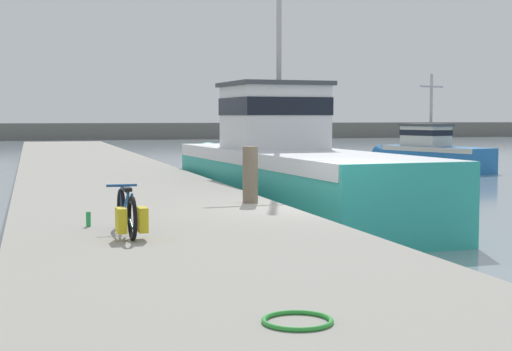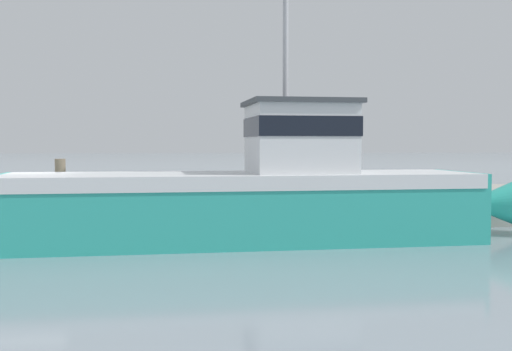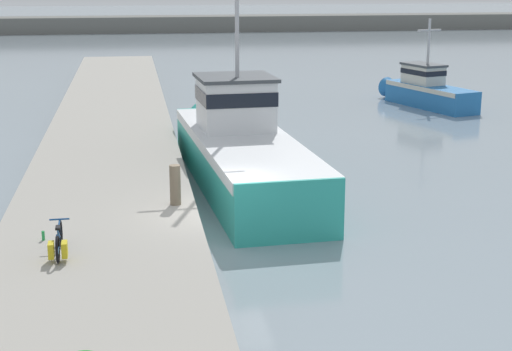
{
  "view_description": "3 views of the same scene",
  "coord_description": "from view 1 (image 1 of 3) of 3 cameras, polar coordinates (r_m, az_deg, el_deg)",
  "views": [
    {
      "loc": [
        -5.17,
        -13.56,
        2.6
      ],
      "look_at": [
        -0.6,
        2.27,
        1.36
      ],
      "focal_mm": 55.0,
      "sensor_mm": 36.0,
      "label": 1
    },
    {
      "loc": [
        17.35,
        4.38,
        2.45
      ],
      "look_at": [
        0.4,
        6.15,
        1.62
      ],
      "focal_mm": 45.0,
      "sensor_mm": 36.0,
      "label": 2
    },
    {
      "loc": [
        -2.2,
        -19.43,
        6.96
      ],
      "look_at": [
        1.4,
        3.09,
        1.06
      ],
      "focal_mm": 55.0,
      "sensor_mm": 36.0,
      "label": 3
    }
  ],
  "objects": [
    {
      "name": "boat_orange_near",
      "position": [
        38.79,
        12.58,
        1.67
      ],
      "size": [
        3.36,
        7.16,
        4.65
      ],
      "rotation": [
        0.0,
        0.0,
        0.29
      ],
      "color": "#236BB2",
      "rests_on": "ground_plane"
    },
    {
      "name": "ground_plane",
      "position": [
        14.74,
        4.72,
        -5.88
      ],
      "size": [
        320.0,
        320.0,
        0.0
      ],
      "primitive_type": "plane",
      "color": "#84939E"
    },
    {
      "name": "fishing_boat_main",
      "position": [
        20.99,
        2.11,
        0.57
      ],
      "size": [
        3.77,
        14.04,
        9.83
      ],
      "rotation": [
        0.0,
        0.0,
        0.06
      ],
      "color": "teal",
      "rests_on": "ground_plane"
    },
    {
      "name": "dock_pier",
      "position": [
        13.88,
        -7.29,
        -4.53
      ],
      "size": [
        4.95,
        80.0,
        0.96
      ],
      "primitive_type": "cube",
      "color": "#A39E93",
      "rests_on": "ground_plane"
    },
    {
      "name": "bicycle_touring",
      "position": [
        10.89,
        -9.27,
        -2.81
      ],
      "size": [
        0.45,
        1.68,
        0.67
      ],
      "rotation": [
        0.0,
        0.0,
        0.02
      ],
      "color": "black",
      "rests_on": "dock_pier"
    },
    {
      "name": "mooring_post",
      "position": [
        14.92,
        -0.42,
        0.06
      ],
      "size": [
        0.29,
        0.29,
        1.08
      ],
      "primitive_type": "cylinder",
      "color": "#756651",
      "rests_on": "dock_pier"
    },
    {
      "name": "far_shoreline",
      "position": [
        98.45,
        4.84,
        3.32
      ],
      "size": [
        180.0,
        5.0,
        1.88
      ],
      "primitive_type": "cube",
      "color": "slate",
      "rests_on": "ground_plane"
    },
    {
      "name": "hose_coil",
      "position": [
        6.37,
        3.03,
        -10.49
      ],
      "size": [
        0.58,
        0.58,
        0.04
      ],
      "primitive_type": "torus",
      "color": "green",
      "rests_on": "dock_pier"
    },
    {
      "name": "water_bottle_by_bike",
      "position": [
        12.03,
        -12.09,
        -3.12
      ],
      "size": [
        0.07,
        0.07,
        0.22
      ],
      "primitive_type": "cylinder",
      "color": "green",
      "rests_on": "dock_pier"
    }
  ]
}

